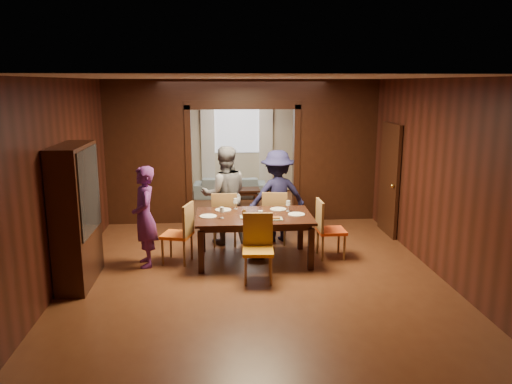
{
  "coord_description": "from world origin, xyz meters",
  "views": [
    {
      "loc": [
        -0.54,
        -8.47,
        2.83
      ],
      "look_at": [
        0.11,
        -0.4,
        1.05
      ],
      "focal_mm": 35.0,
      "sensor_mm": 36.0,
      "label": 1
    }
  ],
  "objects": [
    {
      "name": "wineglass_right",
      "position": [
        0.62,
        -0.6,
        0.85
      ],
      "size": [
        0.08,
        0.08,
        0.18
      ],
      "primitive_type": null,
      "color": "silver",
      "rests_on": "dining_table"
    },
    {
      "name": "person_grey",
      "position": [
        -0.4,
        0.2,
        0.87
      ],
      "size": [
        0.91,
        0.74,
        1.75
      ],
      "primitive_type": "imported",
      "rotation": [
        0.0,
        0.0,
        3.23
      ],
      "color": "slate",
      "rests_on": "floor"
    },
    {
      "name": "chair_left",
      "position": [
        -1.19,
        -0.77,
        0.48
      ],
      "size": [
        0.55,
        0.55,
        0.97
      ],
      "primitive_type": null,
      "rotation": [
        0.0,
        0.0,
        -1.85
      ],
      "color": "orange",
      "rests_on": "floor"
    },
    {
      "name": "tumbler",
      "position": [
        0.12,
        -1.06,
        0.83
      ],
      "size": [
        0.07,
        0.07,
        0.14
      ],
      "primitive_type": "cylinder",
      "color": "white",
      "rests_on": "dining_table"
    },
    {
      "name": "condiment_jar",
      "position": [
        -0.12,
        -0.86,
        0.82
      ],
      "size": [
        0.08,
        0.08,
        0.11
      ],
      "primitive_type": null,
      "color": "#472A10",
      "rests_on": "dining_table"
    },
    {
      "name": "chair_right",
      "position": [
        1.32,
        -0.74,
        0.48
      ],
      "size": [
        0.45,
        0.45,
        0.97
      ],
      "primitive_type": null,
      "rotation": [
        0.0,
        0.0,
        1.59
      ],
      "color": "#EE4816",
      "rests_on": "floor"
    },
    {
      "name": "plate_far_r",
      "position": [
        0.47,
        -0.47,
        0.77
      ],
      "size": [
        0.27,
        0.27,
        0.01
      ],
      "primitive_type": "cylinder",
      "color": "silver",
      "rests_on": "dining_table"
    },
    {
      "name": "person_navy",
      "position": [
        0.54,
        0.23,
        0.83
      ],
      "size": [
        1.16,
        0.79,
        1.66
      ],
      "primitive_type": "imported",
      "rotation": [
        0.0,
        0.0,
        3.31
      ],
      "color": "#171639",
      "rests_on": "floor"
    },
    {
      "name": "person_purple",
      "position": [
        -1.67,
        -0.88,
        0.79
      ],
      "size": [
        0.5,
        0.65,
        1.58
      ],
      "primitive_type": "imported",
      "rotation": [
        0.0,
        0.0,
        -1.33
      ],
      "color": "#5A2266",
      "rests_on": "floor"
    },
    {
      "name": "dining_table",
      "position": [
        0.04,
        -0.79,
        0.38
      ],
      "size": [
        1.84,
        1.14,
        0.76
      ],
      "primitive_type": "cube",
      "color": "black",
      "rests_on": "floor"
    },
    {
      "name": "platter_b",
      "position": [
        0.31,
        -1.07,
        0.78
      ],
      "size": [
        0.3,
        0.2,
        0.04
      ],
      "primitive_type": "cube",
      "color": "gray",
      "rests_on": "dining_table"
    },
    {
      "name": "wineglass_left",
      "position": [
        -0.47,
        -0.95,
        0.85
      ],
      "size": [
        0.08,
        0.08,
        0.18
      ],
      "primitive_type": null,
      "color": "silver",
      "rests_on": "dining_table"
    },
    {
      "name": "plate_near",
      "position": [
        0.0,
        -1.14,
        0.77
      ],
      "size": [
        0.27,
        0.27,
        0.01
      ],
      "primitive_type": "cylinder",
      "color": "silver",
      "rests_on": "dining_table"
    },
    {
      "name": "floor",
      "position": [
        0.0,
        0.0,
        0.0
      ],
      "size": [
        9.0,
        9.0,
        0.0
      ],
      "primitive_type": "plane",
      "color": "#562B18",
      "rests_on": "ground"
    },
    {
      "name": "curtain_left",
      "position": [
        -0.75,
        4.4,
        1.25
      ],
      "size": [
        0.35,
        0.06,
        2.4
      ],
      "primitive_type": "cube",
      "color": "white",
      "rests_on": "back_wall"
    },
    {
      "name": "curtain_right",
      "position": [
        0.75,
        4.4,
        1.25
      ],
      "size": [
        0.35,
        0.06,
        2.4
      ],
      "primitive_type": "cube",
      "color": "white",
      "rests_on": "back_wall"
    },
    {
      "name": "chair_far_l",
      "position": [
        -0.41,
        0.08,
        0.48
      ],
      "size": [
        0.46,
        0.46,
        0.97
      ],
      "primitive_type": null,
      "rotation": [
        0.0,
        0.0,
        3.1
      ],
      "color": "orange",
      "rests_on": "floor"
    },
    {
      "name": "room_walls",
      "position": [
        0.0,
        1.89,
        1.51
      ],
      "size": [
        5.52,
        9.01,
        2.9
      ],
      "color": "black",
      "rests_on": "floor"
    },
    {
      "name": "hutch",
      "position": [
        -2.53,
        -1.5,
        1.0
      ],
      "size": [
        0.4,
        1.2,
        2.0
      ],
      "primitive_type": "cube",
      "color": "black",
      "rests_on": "floor"
    },
    {
      "name": "sofa",
      "position": [
        -0.21,
        3.85,
        0.26
      ],
      "size": [
        1.82,
        0.77,
        0.52
      ],
      "primitive_type": "imported",
      "rotation": [
        0.0,
        0.0,
        3.1
      ],
      "color": "#829CAB",
      "rests_on": "floor"
    },
    {
      "name": "chair_far_r",
      "position": [
        0.48,
        0.09,
        0.48
      ],
      "size": [
        0.5,
        0.5,
        0.97
      ],
      "primitive_type": null,
      "rotation": [
        0.0,
        0.0,
        3.0
      ],
      "color": "#C63E12",
      "rests_on": "floor"
    },
    {
      "name": "coffee_table",
      "position": [
        0.05,
        2.92,
        0.2
      ],
      "size": [
        0.8,
        0.5,
        0.4
      ],
      "primitive_type": "cube",
      "color": "black",
      "rests_on": "floor"
    },
    {
      "name": "serving_bowl",
      "position": [
        0.11,
        -0.69,
        0.81
      ],
      "size": [
        0.37,
        0.37,
        0.09
      ],
      "primitive_type": "imported",
      "color": "black",
      "rests_on": "dining_table"
    },
    {
      "name": "door_right",
      "position": [
        2.7,
        0.5,
        1.05
      ],
      "size": [
        0.06,
        0.9,
        2.1
      ],
      "primitive_type": "cube",
      "color": "black",
      "rests_on": "floor"
    },
    {
      "name": "wineglass_far",
      "position": [
        -0.24,
        -0.38,
        0.85
      ],
      "size": [
        0.08,
        0.08,
        0.18
      ],
      "primitive_type": null,
      "color": "white",
      "rests_on": "dining_table"
    },
    {
      "name": "chair_near",
      "position": [
        0.03,
        -1.66,
        0.48
      ],
      "size": [
        0.47,
        0.47,
        0.97
      ],
      "primitive_type": null,
      "rotation": [
        0.0,
        0.0,
        -0.07
      ],
      "color": "orange",
      "rests_on": "floor"
    },
    {
      "name": "window_far",
      "position": [
        0.0,
        4.44,
        1.7
      ],
      "size": [
        1.2,
        0.03,
        1.3
      ],
      "primitive_type": "cube",
      "color": "silver",
      "rests_on": "back_wall"
    },
    {
      "name": "plate_right",
      "position": [
        0.72,
        -0.82,
        0.77
      ],
      "size": [
        0.27,
        0.27,
        0.01
      ],
      "primitive_type": "cylinder",
      "color": "white",
      "rests_on": "dining_table"
    },
    {
      "name": "plate_far_l",
      "position": [
        -0.44,
        -0.44,
        0.77
      ],
      "size": [
        0.27,
        0.27,
        0.01
      ],
      "primitive_type": "cylinder",
      "color": "silver",
      "rests_on": "dining_table"
    },
    {
      "name": "platter_a",
      "position": [
        -0.04,
        -0.93,
        0.78
      ],
      "size": [
        0.3,
        0.2,
        0.04
      ],
      "primitive_type": "cube",
      "color": "gray",
      "rests_on": "dining_table"
    },
    {
      "name": "ceiling",
      "position": [
        0.0,
        0.0,
        2.9
      ],
      "size": [
        5.5,
        9.0,
        0.02
      ],
      "primitive_type": "cube",
      "color": "silver",
      "rests_on": "room_walls"
    },
    {
      "name": "plate_left",
      "position": [
        -0.69,
        -0.83,
        0.77
      ],
      "size": [
        0.27,
        0.27,
        0.01
      ],
      "primitive_type": "cylinder",
      "color": "white",
      "rests_on": "dining_table"
    }
  ]
}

